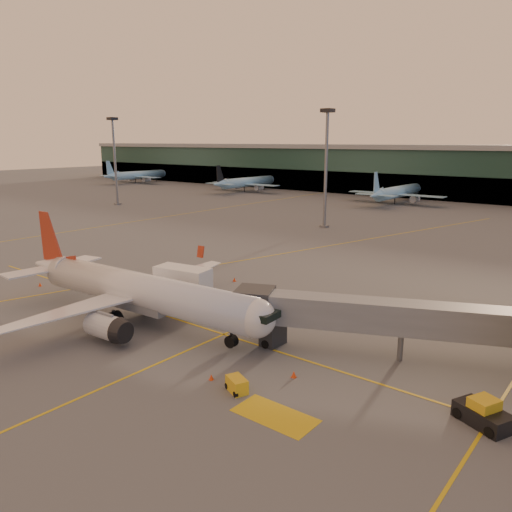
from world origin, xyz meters
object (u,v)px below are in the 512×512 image
Objects in this scene: catering_truck at (184,286)px; main_airplane at (136,291)px; pushback_tug at (483,414)px; gpu_cart at (237,385)px.

main_airplane is at bearing -109.05° from catering_truck.
gpu_cart is at bearing -131.67° from pushback_tug.
catering_truck reaches higher than pushback_tug.
gpu_cart is at bearing -18.84° from main_airplane.
main_airplane is 8.41× the size of pushback_tug.
pushback_tug is at bearing 47.08° from gpu_cart.
gpu_cart is 17.56m from pushback_tug.
main_airplane is at bearing -171.35° from gpu_cart.
catering_truck is at bearing 171.59° from gpu_cart.
main_airplane reaches higher than catering_truck.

